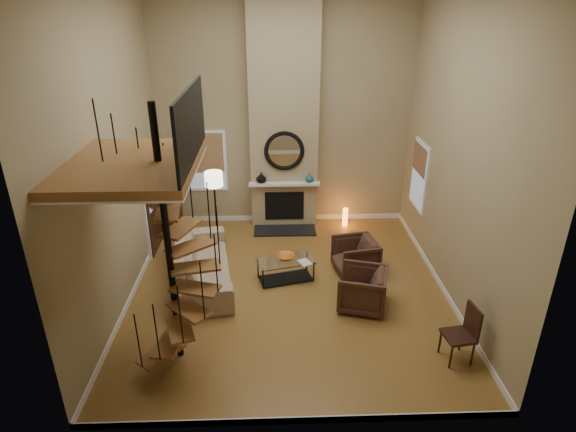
{
  "coord_description": "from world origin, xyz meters",
  "views": [
    {
      "loc": [
        -0.3,
        -7.91,
        5.2
      ],
      "look_at": [
        0.0,
        0.4,
        1.4
      ],
      "focal_mm": 29.85,
      "sensor_mm": 36.0,
      "label": 1
    }
  ],
  "objects_px": {
    "armchair_far": "(367,290)",
    "floor_lamp": "(214,185)",
    "hutch": "(168,193)",
    "accent_lamp": "(345,217)",
    "coffee_table": "(286,267)",
    "side_chair": "(464,331)",
    "armchair_near": "(359,256)",
    "sofa": "(202,263)"
  },
  "relations": [
    {
      "from": "floor_lamp",
      "to": "armchair_near",
      "type": "bearing_deg",
      "value": -25.35
    },
    {
      "from": "armchair_near",
      "to": "floor_lamp",
      "type": "xyz_separation_m",
      "value": [
        -3.05,
        1.45,
        1.06
      ]
    },
    {
      "from": "floor_lamp",
      "to": "hutch",
      "type": "bearing_deg",
      "value": 149.81
    },
    {
      "from": "armchair_near",
      "to": "side_chair",
      "type": "height_order",
      "value": "side_chair"
    },
    {
      "from": "armchair_far",
      "to": "coffee_table",
      "type": "xyz_separation_m",
      "value": [
        -1.45,
        0.98,
        -0.07
      ]
    },
    {
      "from": "sofa",
      "to": "floor_lamp",
      "type": "distance_m",
      "value": 1.97
    },
    {
      "from": "sofa",
      "to": "armchair_near",
      "type": "xyz_separation_m",
      "value": [
        3.19,
        0.23,
        -0.04
      ]
    },
    {
      "from": "armchair_far",
      "to": "accent_lamp",
      "type": "relative_size",
      "value": 1.9
    },
    {
      "from": "floor_lamp",
      "to": "side_chair",
      "type": "distance_m",
      "value": 5.98
    },
    {
      "from": "side_chair",
      "to": "floor_lamp",
      "type": "bearing_deg",
      "value": 135.52
    },
    {
      "from": "sofa",
      "to": "floor_lamp",
      "type": "height_order",
      "value": "floor_lamp"
    },
    {
      "from": "armchair_near",
      "to": "armchair_far",
      "type": "distance_m",
      "value": 1.25
    },
    {
      "from": "armchair_near",
      "to": "accent_lamp",
      "type": "xyz_separation_m",
      "value": [
        0.04,
        2.16,
        -0.1
      ]
    },
    {
      "from": "sofa",
      "to": "armchair_far",
      "type": "bearing_deg",
      "value": -116.98
    },
    {
      "from": "accent_lamp",
      "to": "side_chair",
      "type": "xyz_separation_m",
      "value": [
        1.13,
        -4.85,
        0.28
      ]
    },
    {
      "from": "coffee_table",
      "to": "accent_lamp",
      "type": "bearing_deg",
      "value": 57.47
    },
    {
      "from": "armchair_far",
      "to": "floor_lamp",
      "type": "relative_size",
      "value": 0.5
    },
    {
      "from": "sofa",
      "to": "floor_lamp",
      "type": "relative_size",
      "value": 1.56
    },
    {
      "from": "armchair_far",
      "to": "coffee_table",
      "type": "bearing_deg",
      "value": -108.47
    },
    {
      "from": "armchair_far",
      "to": "side_chair",
      "type": "relative_size",
      "value": 0.9
    },
    {
      "from": "hutch",
      "to": "armchair_far",
      "type": "distance_m",
      "value": 5.43
    },
    {
      "from": "accent_lamp",
      "to": "coffee_table",
      "type": "bearing_deg",
      "value": -122.53
    },
    {
      "from": "sofa",
      "to": "side_chair",
      "type": "xyz_separation_m",
      "value": [
        4.35,
        -2.47,
        0.13
      ]
    },
    {
      "from": "hutch",
      "to": "accent_lamp",
      "type": "relative_size",
      "value": 4.51
    },
    {
      "from": "coffee_table",
      "to": "armchair_near",
      "type": "bearing_deg",
      "value": 10.32
    },
    {
      "from": "hutch",
      "to": "side_chair",
      "type": "relative_size",
      "value": 2.14
    },
    {
      "from": "sofa",
      "to": "accent_lamp",
      "type": "xyz_separation_m",
      "value": [
        3.23,
        2.39,
        -0.15
      ]
    },
    {
      "from": "armchair_near",
      "to": "floor_lamp",
      "type": "distance_m",
      "value": 3.54
    },
    {
      "from": "armchair_far",
      "to": "floor_lamp",
      "type": "height_order",
      "value": "floor_lamp"
    },
    {
      "from": "armchair_far",
      "to": "side_chair",
      "type": "bearing_deg",
      "value": 55.98
    },
    {
      "from": "armchair_near",
      "to": "floor_lamp",
      "type": "relative_size",
      "value": 0.49
    },
    {
      "from": "hutch",
      "to": "coffee_table",
      "type": "distance_m",
      "value": 3.72
    },
    {
      "from": "hutch",
      "to": "floor_lamp",
      "type": "xyz_separation_m",
      "value": [
        1.2,
        -0.7,
        0.46
      ]
    },
    {
      "from": "coffee_table",
      "to": "accent_lamp",
      "type": "distance_m",
      "value": 2.89
    },
    {
      "from": "accent_lamp",
      "to": "armchair_far",
      "type": "bearing_deg",
      "value": -91.77
    },
    {
      "from": "accent_lamp",
      "to": "side_chair",
      "type": "distance_m",
      "value": 4.99
    },
    {
      "from": "armchair_far",
      "to": "side_chair",
      "type": "distance_m",
      "value": 1.9
    },
    {
      "from": "sofa",
      "to": "side_chair",
      "type": "bearing_deg",
      "value": -128.36
    },
    {
      "from": "sofa",
      "to": "coffee_table",
      "type": "bearing_deg",
      "value": -100.46
    },
    {
      "from": "armchair_far",
      "to": "floor_lamp",
      "type": "distance_m",
      "value": 4.16
    },
    {
      "from": "accent_lamp",
      "to": "armchair_near",
      "type": "bearing_deg",
      "value": -90.97
    },
    {
      "from": "floor_lamp",
      "to": "coffee_table",
      "type": "bearing_deg",
      "value": -48.25
    }
  ]
}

